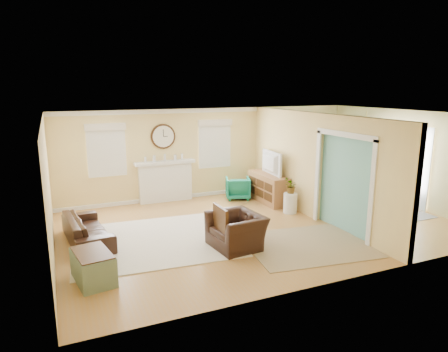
# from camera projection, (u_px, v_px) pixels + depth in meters

# --- Properties ---
(floor) EXTENTS (9.00, 9.00, 0.00)m
(floor) POSITION_uv_depth(u_px,v_px,m) (260.00, 225.00, 9.45)
(floor) COLOR #AE7939
(floor) RESTS_ON ground
(wall_back) EXTENTS (9.00, 0.02, 2.60)m
(wall_back) POSITION_uv_depth(u_px,v_px,m) (213.00, 152.00, 11.86)
(wall_back) COLOR #DFC180
(wall_back) RESTS_ON ground
(wall_front) EXTENTS (9.00, 0.02, 2.60)m
(wall_front) POSITION_uv_depth(u_px,v_px,m) (350.00, 206.00, 6.48)
(wall_front) COLOR #DFC180
(wall_front) RESTS_ON ground
(wall_left) EXTENTS (0.02, 6.00, 2.60)m
(wall_left) POSITION_uv_depth(u_px,v_px,m) (48.00, 191.00, 7.42)
(wall_left) COLOR #DFC180
(wall_left) RESTS_ON ground
(wall_right) EXTENTS (0.02, 6.00, 2.60)m
(wall_right) POSITION_uv_depth(u_px,v_px,m) (406.00, 158.00, 10.92)
(wall_right) COLOR #DFC180
(wall_right) RESTS_ON ground
(ceiling) EXTENTS (9.00, 6.00, 0.02)m
(ceiling) POSITION_uv_depth(u_px,v_px,m) (262.00, 114.00, 8.89)
(ceiling) COLOR white
(ceiling) RESTS_ON wall_back
(partition) EXTENTS (0.17, 6.00, 2.60)m
(partition) POSITION_uv_depth(u_px,v_px,m) (309.00, 162.00, 9.99)
(partition) COLOR #DFC180
(partition) RESTS_ON ground
(fireplace) EXTENTS (1.70, 0.30, 1.17)m
(fireplace) POSITION_uv_depth(u_px,v_px,m) (165.00, 181.00, 11.32)
(fireplace) COLOR white
(fireplace) RESTS_ON ground
(wall_clock) EXTENTS (0.70, 0.07, 0.70)m
(wall_clock) POSITION_uv_depth(u_px,v_px,m) (163.00, 136.00, 11.12)
(wall_clock) COLOR #452912
(wall_clock) RESTS_ON wall_back
(window_left) EXTENTS (1.05, 0.13, 1.42)m
(window_left) POSITION_uv_depth(u_px,v_px,m) (106.00, 146.00, 10.55)
(window_left) COLOR white
(window_left) RESTS_ON wall_back
(window_right) EXTENTS (1.05, 0.13, 1.42)m
(window_right) POSITION_uv_depth(u_px,v_px,m) (215.00, 140.00, 11.75)
(window_right) COLOR white
(window_right) RESTS_ON wall_back
(french_doors) EXTENTS (0.06, 1.70, 2.20)m
(french_doors) POSITION_uv_depth(u_px,v_px,m) (404.00, 165.00, 10.94)
(french_doors) COLOR white
(french_doors) RESTS_ON ground
(pendant) EXTENTS (0.30, 0.30, 0.55)m
(pendant) POSITION_uv_depth(u_px,v_px,m) (366.00, 127.00, 10.14)
(pendant) COLOR gold
(pendant) RESTS_ON ceiling
(rug_cream) EXTENTS (3.51, 3.10, 0.02)m
(rug_cream) POSITION_uv_depth(u_px,v_px,m) (155.00, 240.00, 8.47)
(rug_cream) COLOR silver
(rug_cream) RESTS_ON floor
(rug_jute) EXTENTS (2.70, 2.32, 0.01)m
(rug_jute) POSITION_uv_depth(u_px,v_px,m) (307.00, 245.00, 8.25)
(rug_jute) COLOR tan
(rug_jute) RESTS_ON floor
(rug_grey) EXTENTS (2.50, 3.12, 0.01)m
(rug_grey) POSITION_uv_depth(u_px,v_px,m) (356.00, 206.00, 10.89)
(rug_grey) COLOR gray
(rug_grey) RESTS_ON floor
(sofa) EXTENTS (0.95, 2.00, 0.56)m
(sofa) POSITION_uv_depth(u_px,v_px,m) (87.00, 229.00, 8.34)
(sofa) COLOR black
(sofa) RESTS_ON floor
(eames_chair) EXTENTS (1.04, 1.16, 0.69)m
(eames_chair) POSITION_uv_depth(u_px,v_px,m) (236.00, 231.00, 8.08)
(eames_chair) COLOR black
(eames_chair) RESTS_ON floor
(green_chair) EXTENTS (0.87, 0.88, 0.63)m
(green_chair) POSITION_uv_depth(u_px,v_px,m) (238.00, 188.00, 11.65)
(green_chair) COLOR #1F7C5F
(green_chair) RESTS_ON floor
(trunk) EXTENTS (0.69, 0.98, 0.52)m
(trunk) POSITION_uv_depth(u_px,v_px,m) (93.00, 267.00, 6.66)
(trunk) COLOR slate
(trunk) RESTS_ON floor
(credenza) EXTENTS (0.53, 1.55, 0.80)m
(credenza) POSITION_uv_depth(u_px,v_px,m) (268.00, 188.00, 11.30)
(credenza) COLOR #9E623A
(credenza) RESTS_ON floor
(tv) EXTENTS (0.23, 1.14, 0.65)m
(tv) POSITION_uv_depth(u_px,v_px,m) (268.00, 163.00, 11.14)
(tv) COLOR black
(tv) RESTS_ON credenza
(garden_stool) EXTENTS (0.35, 0.35, 0.52)m
(garden_stool) POSITION_uv_depth(u_px,v_px,m) (290.00, 203.00, 10.32)
(garden_stool) COLOR white
(garden_stool) RESTS_ON floor
(potted_plant) EXTENTS (0.46, 0.45, 0.39)m
(potted_plant) POSITION_uv_depth(u_px,v_px,m) (291.00, 186.00, 10.22)
(potted_plant) COLOR #337F33
(potted_plant) RESTS_ON garden_stool
(dining_table) EXTENTS (1.33, 1.92, 0.61)m
(dining_table) POSITION_uv_depth(u_px,v_px,m) (357.00, 196.00, 10.83)
(dining_table) COLOR #452912
(dining_table) RESTS_ON floor
(dining_chair_n) EXTENTS (0.43, 0.43, 0.94)m
(dining_chair_n) POSITION_uv_depth(u_px,v_px,m) (331.00, 179.00, 11.69)
(dining_chair_n) COLOR gray
(dining_chair_n) RESTS_ON floor
(dining_chair_s) EXTENTS (0.47, 0.47, 0.98)m
(dining_chair_s) POSITION_uv_depth(u_px,v_px,m) (390.00, 195.00, 9.89)
(dining_chair_s) COLOR gray
(dining_chair_s) RESTS_ON floor
(dining_chair_w) EXTENTS (0.49, 0.49, 1.02)m
(dining_chair_w) POSITION_uv_depth(u_px,v_px,m) (339.00, 187.00, 10.63)
(dining_chair_w) COLOR white
(dining_chair_w) RESTS_ON floor
(dining_chair_e) EXTENTS (0.49, 0.49, 0.99)m
(dining_chair_e) POSITION_uv_depth(u_px,v_px,m) (377.00, 185.00, 10.93)
(dining_chair_e) COLOR gray
(dining_chair_e) RESTS_ON floor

